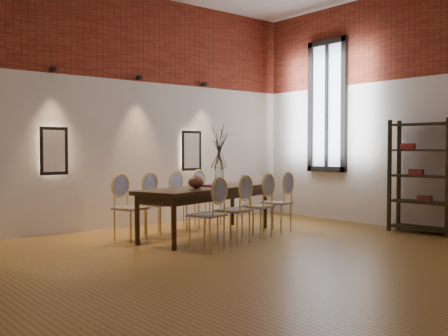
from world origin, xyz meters
TOP-DOWN VIEW (x-y plane):
  - floor at (0.00, 0.00)m, footprint 7.00×7.00m
  - wall_back at (0.00, 3.55)m, footprint 7.00×0.10m
  - wall_right at (3.55, 0.00)m, footprint 0.10×7.00m
  - brick_band_back at (0.00, 3.48)m, footprint 7.00×0.02m
  - brick_band_right at (3.48, 0.00)m, footprint 0.02×7.00m
  - niche_left at (-1.30, 3.45)m, footprint 0.36×0.06m
  - niche_right at (1.30, 3.45)m, footprint 0.36×0.06m
  - spot_fixture_left at (-1.30, 3.42)m, footprint 0.08×0.10m
  - spot_fixture_mid at (0.20, 3.42)m, footprint 0.08×0.10m
  - spot_fixture_right at (1.60, 3.42)m, footprint 0.08×0.10m
  - window_glass at (3.46, 2.00)m, footprint 0.02×0.78m
  - window_frame at (3.44, 2.00)m, footprint 0.08×0.90m
  - window_mullion at (3.44, 2.00)m, footprint 0.06×0.06m
  - dining_table at (0.49, 1.88)m, footprint 2.67×1.50m
  - chair_near_a at (-0.23, 0.95)m, footprint 0.55×0.55m
  - chair_near_b at (0.38, 1.13)m, footprint 0.55×0.55m
  - chair_near_c at (0.99, 1.30)m, footprint 0.55×0.55m
  - chair_near_d at (1.60, 1.48)m, footprint 0.55×0.55m
  - chair_far_a at (-0.62, 2.27)m, footprint 0.55×0.55m
  - chair_far_b at (-0.01, 2.45)m, footprint 0.55×0.55m
  - chair_far_c at (0.60, 2.63)m, footprint 0.55×0.55m
  - chair_far_d at (1.21, 2.81)m, footprint 0.55×0.55m
  - vase at (0.79, 1.97)m, footprint 0.14×0.14m
  - dried_branches at (0.79, 1.97)m, footprint 0.50×0.50m
  - bowl at (0.17, 1.73)m, footprint 0.24×0.24m
  - book at (0.60, 1.90)m, footprint 0.30×0.25m
  - shelving_rack at (3.28, -0.05)m, footprint 0.47×1.03m

SIDE VIEW (x-z plane):
  - floor at x=0.00m, z-range -0.02..0.00m
  - dining_table at x=0.49m, z-range 0.00..0.75m
  - chair_near_a at x=-0.23m, z-range 0.00..0.94m
  - chair_near_b at x=0.38m, z-range 0.00..0.94m
  - chair_near_c at x=0.99m, z-range 0.00..0.94m
  - chair_near_d at x=1.60m, z-range 0.00..0.94m
  - chair_far_a at x=-0.62m, z-range 0.00..0.94m
  - chair_far_b at x=-0.01m, z-range 0.00..0.94m
  - chair_far_c at x=0.60m, z-range 0.00..0.94m
  - chair_far_d at x=1.21m, z-range 0.00..0.94m
  - book at x=0.60m, z-range 0.75..0.78m
  - bowl at x=0.17m, z-range 0.75..0.93m
  - vase at x=0.79m, z-range 0.75..1.05m
  - shelving_rack at x=3.28m, z-range 0.00..1.80m
  - niche_left at x=-1.30m, z-range 0.97..1.63m
  - niche_right at x=1.30m, z-range 0.97..1.63m
  - dried_branches at x=0.79m, z-range 1.00..1.70m
  - wall_back at x=0.00m, z-range 0.00..4.00m
  - wall_right at x=3.55m, z-range 0.00..4.00m
  - window_glass at x=3.46m, z-range 0.96..3.34m
  - window_frame at x=3.44m, z-range 0.90..3.40m
  - window_mullion at x=3.44m, z-range 0.95..3.35m
  - spot_fixture_left at x=-1.30m, z-range 2.51..2.59m
  - spot_fixture_mid at x=0.20m, z-range 2.51..2.59m
  - spot_fixture_right at x=1.60m, z-range 2.51..2.59m
  - brick_band_back at x=0.00m, z-range 2.50..4.00m
  - brick_band_right at x=3.48m, z-range 2.50..4.00m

